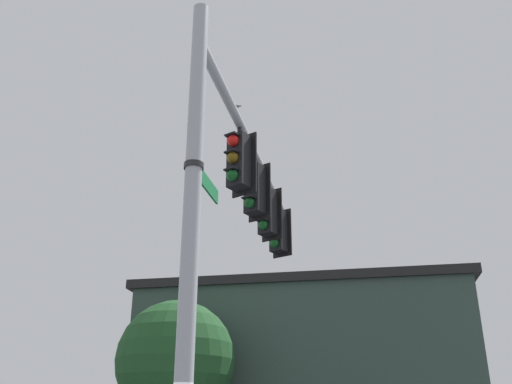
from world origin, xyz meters
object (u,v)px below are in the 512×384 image
Objects in this scene: traffic_light_nearest_pole at (238,161)px; traffic_light_mid_outer at (267,212)px; street_name_sign at (202,177)px; traffic_light_mid_inner at (254,189)px; traffic_light_arm_end at (278,231)px; bird_flying at (238,106)px.

traffic_light_nearest_pole and traffic_light_mid_outer have the same top height.
traffic_light_nearest_pole is at bearing -66.59° from street_name_sign.
traffic_light_mid_inner is (0.54, -1.25, 0.00)m from traffic_light_nearest_pole.
traffic_light_nearest_pole and traffic_light_arm_end have the same top height.
traffic_light_nearest_pole is 1.36m from traffic_light_mid_inner.
street_name_sign is 4.96× the size of bird_flying.
traffic_light_mid_inner reaches higher than street_name_sign.
street_name_sign is 9.68m from bird_flying.
traffic_light_mid_inner is at bearing -66.67° from street_name_sign.
bird_flying is at bearing -56.05° from street_name_sign.
traffic_light_nearest_pole is at bearing 113.19° from traffic_light_arm_end.
traffic_light_nearest_pole is 1.00× the size of traffic_light_mid_outer.
bird_flying reaches higher than traffic_light_nearest_pole.
traffic_light_mid_inner is at bearing 132.49° from bird_flying.
traffic_light_nearest_pole is 2.47m from street_name_sign.
street_name_sign is (-2.45, 5.70, -1.26)m from traffic_light_arm_end.
traffic_light_nearest_pole is 1.09× the size of street_name_sign.
traffic_light_mid_outer is 1.36m from traffic_light_arm_end.
traffic_light_mid_outer is (0.54, -1.25, 0.00)m from traffic_light_mid_inner.
street_name_sign is (-1.38, 3.20, -1.26)m from traffic_light_mid_inner.
bird_flying is at bearing -47.51° from traffic_light_mid_inner.
traffic_light_mid_inner is 1.00× the size of traffic_light_arm_end.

